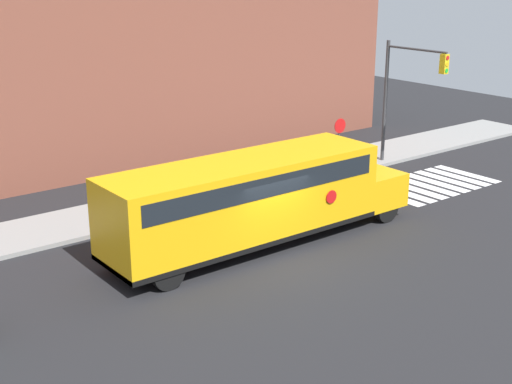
% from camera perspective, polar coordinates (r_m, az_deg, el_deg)
% --- Properties ---
extents(ground_plane, '(60.00, 60.00, 0.00)m').
position_cam_1_polar(ground_plane, '(22.41, 1.53, -5.25)').
color(ground_plane, black).
extents(sidewalk_strip, '(44.00, 3.00, 0.15)m').
position_cam_1_polar(sidewalk_strip, '(27.39, -7.10, -0.83)').
color(sidewalk_strip, gray).
rests_on(sidewalk_strip, ground).
extents(building_backdrop, '(32.00, 4.00, 12.38)m').
position_cam_1_polar(building_backdrop, '(31.85, -13.72, 12.71)').
color(building_backdrop, brown).
rests_on(building_backdrop, ground).
extents(crosswalk_stripes, '(5.40, 3.20, 0.01)m').
position_cam_1_polar(crosswalk_stripes, '(30.52, 13.79, 0.62)').
color(crosswalk_stripes, white).
rests_on(crosswalk_stripes, ground).
extents(school_bus, '(11.15, 2.57, 2.94)m').
position_cam_1_polar(school_bus, '(22.70, -0.24, -0.35)').
color(school_bus, '#EAA80F').
rests_on(school_bus, ground).
extents(stop_sign, '(0.63, 0.10, 2.47)m').
position_cam_1_polar(stop_sign, '(30.89, 6.67, 4.30)').
color(stop_sign, '#38383A').
rests_on(stop_sign, ground).
extents(traffic_light, '(0.28, 3.30, 5.56)m').
position_cam_1_polar(traffic_light, '(31.87, 11.77, 8.28)').
color(traffic_light, '#38383A').
rests_on(traffic_light, ground).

